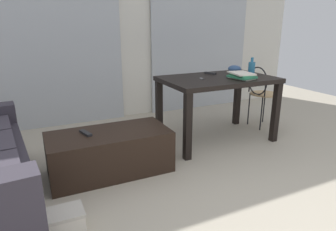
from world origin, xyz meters
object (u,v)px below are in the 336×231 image
object	(u,v)px
wire_chair	(261,90)
scissors	(202,79)
tv_remote_on_table	(210,73)
book_stack	(242,76)
coffee_table	(110,152)
craft_table	(217,86)
tv_remote_primary	(86,133)
shoebox	(60,223)
bottle_near	(252,68)
bowl	(235,69)

from	to	relation	value
wire_chair	scissors	world-z (taller)	wire_chair
wire_chair	tv_remote_on_table	size ratio (longest dim) A/B	5.52
book_stack	scissors	distance (m)	0.44
coffee_table	craft_table	bearing A→B (deg)	11.43
book_stack	tv_remote_primary	distance (m)	1.78
tv_remote_primary	scissors	bearing A→B (deg)	-6.80
tv_remote_primary	shoebox	distance (m)	0.88
coffee_table	scissors	bearing A→B (deg)	12.47
bottle_near	tv_remote_on_table	size ratio (longest dim) A/B	1.41
craft_table	tv_remote_on_table	size ratio (longest dim) A/B	8.60
craft_table	tv_remote_primary	size ratio (longest dim) A/B	7.39
bowl	scissors	distance (m)	0.65
scissors	shoebox	bearing A→B (deg)	-150.08
book_stack	tv_remote_on_table	size ratio (longest dim) A/B	2.22
shoebox	scissors	bearing A→B (deg)	29.92
book_stack	bottle_near	bearing A→B (deg)	29.96
tv_remote_on_table	coffee_table	bearing A→B (deg)	175.85
bottle_near	shoebox	xyz separation A→B (m)	(-2.33, -0.95, -0.75)
tv_remote_on_table	shoebox	size ratio (longest dim) A/B	0.47
bottle_near	shoebox	distance (m)	2.63
tv_remote_on_table	shoebox	bearing A→B (deg)	-171.97
shoebox	bottle_near	bearing A→B (deg)	22.07
coffee_table	book_stack	size ratio (longest dim) A/B	3.35
craft_table	wire_chair	bearing A→B (deg)	9.14
bowl	tv_remote_on_table	bearing A→B (deg)	173.71
bottle_near	shoebox	world-z (taller)	bottle_near
tv_remote_primary	shoebox	xyz separation A→B (m)	(-0.33, -0.75, -0.32)
tv_remote_primary	bottle_near	bearing A→B (deg)	-10.08
wire_chair	tv_remote_on_table	xyz separation A→B (m)	(-0.72, 0.11, 0.25)
shoebox	coffee_table	bearing A→B (deg)	53.22
craft_table	book_stack	xyz separation A→B (m)	(0.18, -0.19, 0.14)
craft_table	book_stack	world-z (taller)	book_stack
coffee_table	shoebox	bearing A→B (deg)	-126.78
bottle_near	tv_remote_primary	distance (m)	2.06
book_stack	tv_remote_primary	size ratio (longest dim) A/B	1.91
book_stack	tv_remote_on_table	bearing A→B (deg)	107.31
book_stack	wire_chair	bearing A→B (deg)	27.83
coffee_table	tv_remote_primary	distance (m)	0.29
bottle_near	bowl	xyz separation A→B (m)	(-0.06, 0.24, -0.04)
tv_remote_on_table	tv_remote_primary	world-z (taller)	tv_remote_on_table
wire_chair	craft_table	bearing A→B (deg)	-170.86
tv_remote_primary	shoebox	bearing A→B (deg)	-129.58
tv_remote_on_table	scissors	bearing A→B (deg)	-160.38
bottle_near	tv_remote_on_table	xyz separation A→B (m)	(-0.40, 0.27, -0.07)
wire_chair	book_stack	xyz separation A→B (m)	(-0.59, -0.31, 0.27)
bottle_near	scissors	size ratio (longest dim) A/B	1.97
craft_table	book_stack	size ratio (longest dim) A/B	3.88
book_stack	shoebox	size ratio (longest dim) A/B	1.04
bottle_near	scissors	world-z (taller)	bottle_near
coffee_table	tv_remote_primary	xyz separation A→B (m)	(-0.20, 0.04, 0.21)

